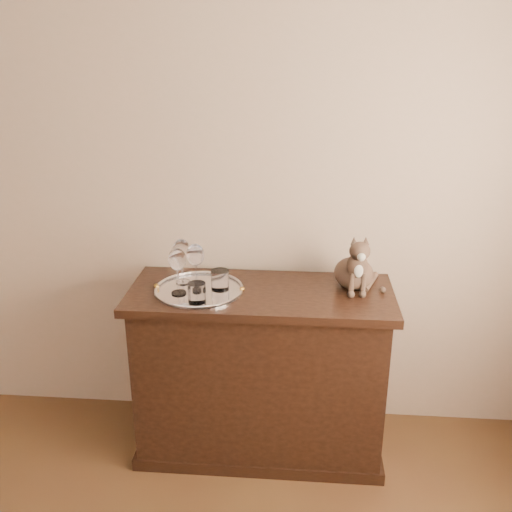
{
  "coord_description": "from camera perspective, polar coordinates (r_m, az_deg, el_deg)",
  "views": [
    {
      "loc": [
        0.77,
        -0.41,
        1.91
      ],
      "look_at": [
        0.58,
        1.95,
        1.01
      ],
      "focal_mm": 40.0,
      "sensor_mm": 36.0,
      "label": 1
    }
  ],
  "objects": [
    {
      "name": "wall_back",
      "position": [
        2.82,
        -11.4,
        8.91
      ],
      "size": [
        4.0,
        0.1,
        2.7
      ],
      "primitive_type": "cube",
      "color": "#C4AC93",
      "rests_on": "ground"
    },
    {
      "name": "sideboard",
      "position": [
        2.78,
        0.44,
        -11.51
      ],
      "size": [
        1.2,
        0.5,
        0.85
      ],
      "primitive_type": null,
      "color": "black",
      "rests_on": "ground"
    },
    {
      "name": "tray",
      "position": [
        2.58,
        -5.71,
        -3.46
      ],
      "size": [
        0.4,
        0.4,
        0.01
      ],
      "primitive_type": "cylinder",
      "color": "silver",
      "rests_on": "sideboard"
    },
    {
      "name": "wine_glass_a",
      "position": [
        2.63,
        -7.41,
        -0.51
      ],
      "size": [
        0.08,
        0.08,
        0.21
      ],
      "primitive_type": null,
      "color": "silver",
      "rests_on": "tray"
    },
    {
      "name": "wine_glass_b",
      "position": [
        2.61,
        -6.03,
        -0.9
      ],
      "size": [
        0.07,
        0.07,
        0.19
      ],
      "primitive_type": null,
      "color": "white",
      "rests_on": "tray"
    },
    {
      "name": "wine_glass_c",
      "position": [
        2.51,
        -7.83,
        -1.52
      ],
      "size": [
        0.08,
        0.08,
        0.21
      ],
      "primitive_type": null,
      "color": "white",
      "rests_on": "tray"
    },
    {
      "name": "wine_glass_d",
      "position": [
        2.56,
        -6.04,
        -1.04
      ],
      "size": [
        0.08,
        0.08,
        0.21
      ],
      "primitive_type": null,
      "color": "white",
      "rests_on": "tray"
    },
    {
      "name": "tumbler_b",
      "position": [
        2.45,
        -5.93,
        -3.67
      ],
      "size": [
        0.08,
        0.08,
        0.09
      ],
      "primitive_type": "cylinder",
      "color": "white",
      "rests_on": "tray"
    },
    {
      "name": "tumbler_c",
      "position": [
        2.56,
        -3.62,
        -2.41
      ],
      "size": [
        0.08,
        0.08,
        0.09
      ],
      "primitive_type": "cylinder",
      "color": "white",
      "rests_on": "tray"
    },
    {
      "name": "cat",
      "position": [
        2.6,
        9.83,
        -0.31
      ],
      "size": [
        0.29,
        0.28,
        0.27
      ],
      "primitive_type": null,
      "rotation": [
        0.0,
        0.0,
        0.09
      ],
      "color": "brown",
      "rests_on": "sideboard"
    }
  ]
}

